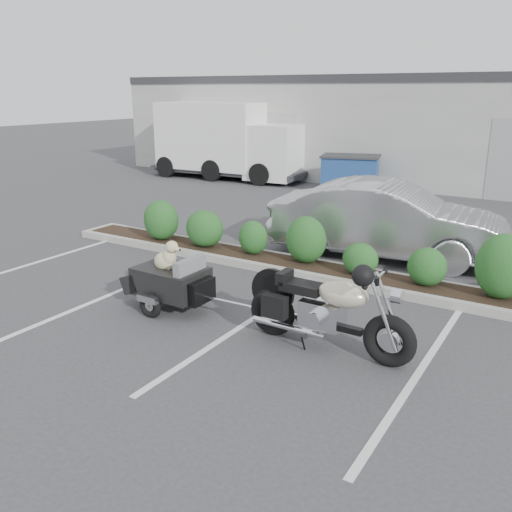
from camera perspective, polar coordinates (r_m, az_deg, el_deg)
The scene contains 8 objects.
ground at distance 9.45m, azimuth -5.51°, elevation -4.43°, with size 90.00×90.00×0.00m, color #38383A.
planter_kerb at distance 10.71m, azimuth 5.90°, elevation -1.40°, with size 12.00×1.00×0.15m, color #9E9E93.
building at distance 24.61m, azimuth 19.49°, elevation 12.76°, with size 26.00×10.00×4.00m, color #9EA099.
motorcycle at distance 7.46m, azimuth 7.46°, elevation -5.80°, with size 2.49×0.84×1.43m.
pet_trailer at distance 8.92m, azimuth -9.02°, elevation -2.48°, with size 1.98×1.10×1.18m.
sedan at distance 11.82m, azimuth 13.65°, elevation 3.66°, with size 1.71×4.90×1.61m, color #B6B6BE.
dumpster at distance 19.37m, azimuth 9.86°, elevation 8.53°, with size 2.25×1.81×1.29m.
delivery_truck at distance 22.28m, azimuth -2.92°, elevation 11.86°, with size 6.63×2.59×2.98m.
Camera 1 is at (5.36, -6.98, 3.45)m, focal length 38.00 mm.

